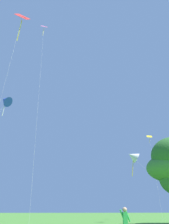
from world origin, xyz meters
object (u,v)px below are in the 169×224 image
Objects in this scene: kite_white_distant at (133,156)px; kite_pink_low at (43,37)px; kite_blue_delta at (5,101)px; person_foreground_watcher at (125,222)px; kite_red_high at (21,24)px; kite_yellow_diamond at (150,141)px.

kite_pink_low is at bearing -164.14° from kite_white_distant.
kite_blue_delta is (-6.43, 8.38, -7.61)m from kite_pink_low.
kite_pink_low reaches higher than person_foreground_watcher.
person_foreground_watcher is (9.35, -13.73, -24.34)m from kite_red_high.
kite_pink_low reaches higher than kite_red_high.
kite_pink_low is 32.57m from person_foreground_watcher.
kite_red_high is 32.34m from kite_yellow_diamond.
kite_pink_low is 23.49m from kite_white_distant.
kite_red_high reaches higher than kite_white_distant.
kite_red_high reaches higher than kite_yellow_diamond.
kite_yellow_diamond is (24.43, 18.19, -10.88)m from kite_red_high.
kite_white_distant reaches higher than person_foreground_watcher.
kite_blue_delta is 23.84m from kite_white_distant.
person_foreground_watcher is at bearing -64.03° from kite_blue_delta.
kite_red_high is at bearing 124.24° from person_foreground_watcher.
person_foreground_watcher is at bearing -115.28° from kite_yellow_diamond.
kite_pink_low is at bearing -147.78° from kite_yellow_diamond.
kite_blue_delta is (-3.64, 12.94, -5.80)m from kite_red_high.
kite_yellow_diamond reaches higher than kite_white_distant.
kite_blue_delta is 12.01× the size of person_foreground_watcher.
kite_red_high is (-2.79, -4.56, -1.80)m from kite_pink_low.
kite_pink_low is 2.58× the size of kite_white_distant.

